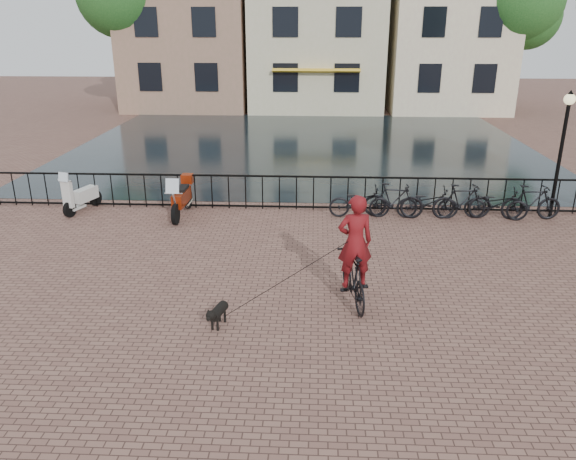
{
  "coord_description": "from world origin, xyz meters",
  "views": [
    {
      "loc": [
        0.53,
        -7.77,
        5.21
      ],
      "look_at": [
        0.0,
        3.0,
        1.2
      ],
      "focal_mm": 35.0,
      "sensor_mm": 36.0,
      "label": 1
    }
  ],
  "objects_px": {
    "motorcycle": "(181,193)",
    "cyclist": "(354,257)",
    "dog": "(218,314)",
    "scooter": "(81,189)",
    "lamp_post": "(564,134)"
  },
  "relations": [
    {
      "from": "dog",
      "to": "scooter",
      "type": "xyz_separation_m",
      "value": [
        -5.05,
        6.39,
        0.43
      ]
    },
    {
      "from": "motorcycle",
      "to": "scooter",
      "type": "xyz_separation_m",
      "value": [
        -3.0,
        0.3,
        -0.0
      ]
    },
    {
      "from": "motorcycle",
      "to": "cyclist",
      "type": "bearing_deg",
      "value": -46.55
    },
    {
      "from": "lamp_post",
      "to": "motorcycle",
      "type": "bearing_deg",
      "value": -178.03
    },
    {
      "from": "cyclist",
      "to": "motorcycle",
      "type": "height_order",
      "value": "cyclist"
    },
    {
      "from": "cyclist",
      "to": "motorcycle",
      "type": "distance_m",
      "value": 6.8
    },
    {
      "from": "dog",
      "to": "motorcycle",
      "type": "relative_size",
      "value": 0.39
    },
    {
      "from": "dog",
      "to": "scooter",
      "type": "distance_m",
      "value": 8.16
    },
    {
      "from": "scooter",
      "to": "dog",
      "type": "bearing_deg",
      "value": -34.15
    },
    {
      "from": "motorcycle",
      "to": "scooter",
      "type": "bearing_deg",
      "value": 175.84
    },
    {
      "from": "cyclist",
      "to": "scooter",
      "type": "relative_size",
      "value": 1.72
    },
    {
      "from": "cyclist",
      "to": "dog",
      "type": "distance_m",
      "value": 2.8
    },
    {
      "from": "lamp_post",
      "to": "motorcycle",
      "type": "xyz_separation_m",
      "value": [
        -10.43,
        -0.36,
        -1.71
      ]
    },
    {
      "from": "cyclist",
      "to": "scooter",
      "type": "distance_m",
      "value": 9.25
    },
    {
      "from": "motorcycle",
      "to": "scooter",
      "type": "distance_m",
      "value": 3.01
    }
  ]
}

